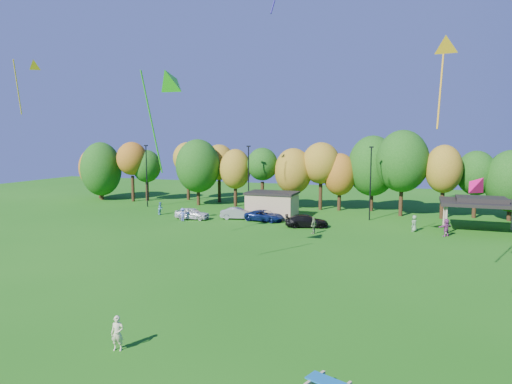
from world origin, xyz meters
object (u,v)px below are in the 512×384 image
(car_a, at_px, (192,213))
(car_d, at_px, (307,221))
(kite_flyer, at_px, (117,333))
(car_b, at_px, (238,213))
(car_c, at_px, (265,216))

(car_a, bearing_deg, car_d, -93.60)
(kite_flyer, relative_size, car_d, 0.35)
(kite_flyer, distance_m, car_b, 35.81)
(car_b, relative_size, car_c, 0.89)
(car_b, bearing_deg, car_c, -107.82)
(car_a, height_order, car_b, car_a)
(car_c, height_order, car_d, car_d)
(kite_flyer, height_order, car_a, kite_flyer)
(car_a, distance_m, car_c, 9.11)
(kite_flyer, height_order, car_c, kite_flyer)
(car_b, relative_size, car_d, 0.89)
(kite_flyer, height_order, car_d, kite_flyer)
(car_a, distance_m, car_b, 5.70)
(kite_flyer, xyz_separation_m, car_c, (-4.55, 34.67, -0.18))
(kite_flyer, height_order, car_b, kite_flyer)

